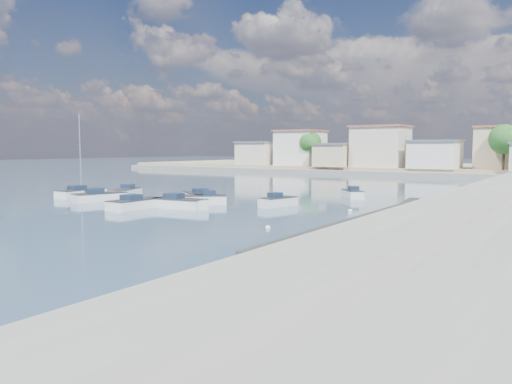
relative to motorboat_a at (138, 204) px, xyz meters
The scene contains 15 objects.
ground 33.91m from the motorboat_a, 69.22° to the left, with size 400.00×400.00×0.00m, color #314B63.
breakwater 19.44m from the motorboat_a, 13.04° to the left, with size 2.00×31.02×0.35m.
far_shore_land 84.56m from the motorboat_a, 81.82° to the left, with size 160.00×40.00×1.40m, color gray.
far_shore_quay 63.84m from the motorboat_a, 79.14° to the left, with size 160.00×2.50×0.80m, color slate.
shore_trees 63.46m from the motorboat_a, 71.19° to the left, with size 74.56×38.32×7.92m.
motorboat_a is the anchor object (origin of this frame).
motorboat_b 12.37m from the motorboat_a, 40.91° to the left, with size 2.25×4.20×1.48m.
motorboat_c 7.63m from the motorboat_a, 87.88° to the left, with size 5.41×4.58×1.48m.
motorboat_d 6.25m from the motorboat_a, 66.62° to the left, with size 3.97×3.67×1.48m.
motorboat_e 7.80m from the motorboat_a, 162.71° to the left, with size 3.27×5.74×1.48m.
motorboat_f 22.26m from the motorboat_a, 58.29° to the left, with size 3.41×3.73×1.48m.
motorboat_g 11.42m from the motorboat_a, 143.73° to the left, with size 3.47×5.13×1.48m.
motorboat_h 3.70m from the motorboat_a, 35.46° to the left, with size 5.61×2.46×1.48m.
sailboat 13.33m from the motorboat_a, 162.17° to the left, with size 2.43×6.24×9.00m.
mooring_buoys 19.42m from the motorboat_a, 21.38° to the left, with size 14.38×38.27×0.34m.
Camera 1 is at (19.99, -21.64, 5.16)m, focal length 35.00 mm.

